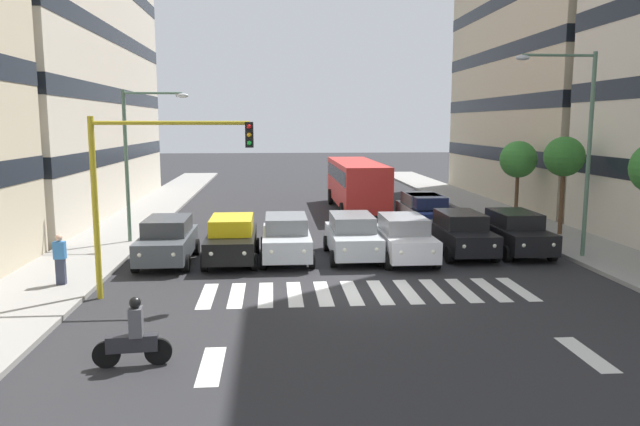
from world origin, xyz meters
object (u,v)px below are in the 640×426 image
at_px(car_6, 167,240).
at_px(car_row2_0, 421,210).
at_px(car_2, 404,238).
at_px(car_4, 286,237).
at_px(street_lamp_right, 137,149).
at_px(car_1, 461,233).
at_px(bus_behind_traffic, 356,180).
at_px(street_tree_2, 518,160).
at_px(pedestrian_waiting, 60,258).
at_px(street_tree_1, 564,157).
at_px(car_5, 232,239).
at_px(motorcycle_with_rider, 133,338).
at_px(traffic_light_gantry, 142,176).
at_px(car_3, 352,236).
at_px(car_0, 515,232).
at_px(street_lamp_left, 578,134).
at_px(car_row2_1, 427,212).

distance_m(car_6, car_row2_0, 13.66).
relative_size(car_2, car_6, 1.00).
height_order(car_4, street_lamp_right, street_lamp_right).
bearing_deg(car_2, car_1, -161.58).
height_order(bus_behind_traffic, street_lamp_right, street_lamp_right).
bearing_deg(car_row2_0, car_4, 44.62).
bearing_deg(street_tree_2, car_1, 55.64).
bearing_deg(pedestrian_waiting, street_tree_1, -160.19).
relative_size(car_5, car_row2_0, 1.00).
bearing_deg(motorcycle_with_rider, car_2, -129.92).
bearing_deg(bus_behind_traffic, car_1, 101.40).
xyz_separation_m(traffic_light_gantry, street_tree_2, (-17.30, -13.74, -0.43)).
bearing_deg(car_1, car_row2_0, -90.15).
distance_m(bus_behind_traffic, street_tree_2, 9.39).
relative_size(car_2, car_3, 1.00).
xyz_separation_m(car_5, car_row2_0, (-9.19, -7.14, 0.00)).
height_order(car_0, bus_behind_traffic, bus_behind_traffic).
distance_m(car_3, motorcycle_with_rider, 12.01).
height_order(car_2, street_tree_1, street_tree_1).
height_order(car_row2_0, street_lamp_left, street_lamp_left).
relative_size(car_4, car_5, 1.00).
bearing_deg(car_row2_0, car_3, 56.96).
relative_size(car_6, bus_behind_traffic, 0.42).
distance_m(car_3, car_4, 2.62).
xyz_separation_m(car_3, street_lamp_left, (-8.48, 0.97, 4.01)).
height_order(traffic_light_gantry, pedestrian_waiting, traffic_light_gantry).
relative_size(street_lamp_left, street_tree_1, 1.72).
bearing_deg(car_row2_1, car_2, 68.40).
bearing_deg(car_0, pedestrian_waiting, 13.56).
height_order(car_2, car_3, same).
bearing_deg(pedestrian_waiting, car_6, -129.17).
distance_m(car_6, street_tree_2, 19.81).
bearing_deg(street_tree_1, car_6, 12.44).
xyz_separation_m(car_5, traffic_light_gantry, (2.30, 4.68, 2.85)).
height_order(car_row2_1, street_tree_2, street_tree_2).
relative_size(car_2, car_5, 1.00).
xyz_separation_m(car_5, car_6, (2.44, 0.03, 0.00)).
xyz_separation_m(car_2, car_3, (1.94, -0.56, 0.00)).
distance_m(street_lamp_right, pedestrian_waiting, 7.90).
bearing_deg(street_lamp_left, street_tree_1, -111.48).
height_order(car_0, car_2, same).
bearing_deg(street_tree_1, street_lamp_right, 0.40).
distance_m(car_3, car_row2_0, 8.22).
relative_size(traffic_light_gantry, street_tree_2, 1.31).
xyz_separation_m(car_row2_1, bus_behind_traffic, (2.62, -6.77, 0.97)).
distance_m(car_5, street_lamp_right, 6.50).
bearing_deg(car_0, traffic_light_gantry, 20.85).
relative_size(street_lamp_left, street_lamp_right, 1.19).
distance_m(car_3, traffic_light_gantry, 9.03).
xyz_separation_m(car_0, car_6, (13.87, 0.58, 0.00)).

